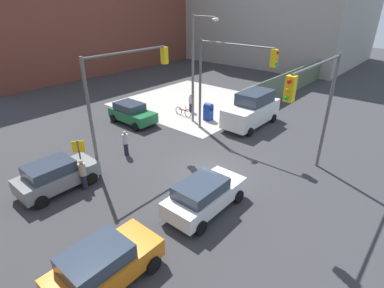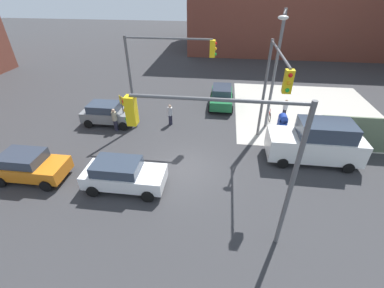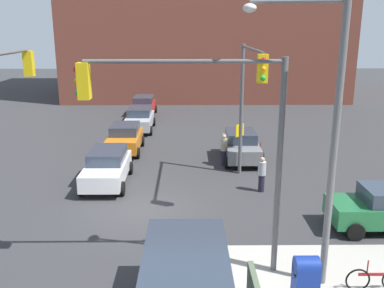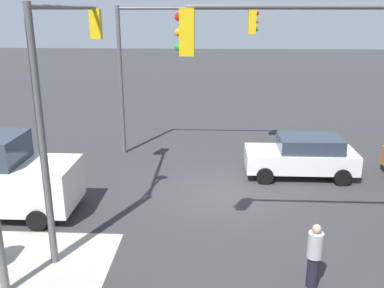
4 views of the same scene
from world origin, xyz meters
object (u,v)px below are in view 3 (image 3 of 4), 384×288
(mailbox_blue, at_px, (306,279))
(bicycle_at_crosswalk, at_px, (261,154))
(coupe_red, at_px, (143,106))
(bicycle_leaning_on_fence, at_px, (376,279))
(traffic_signal_ne_corner, at_px, (202,124))
(street_lamp_corner, at_px, (322,127))
(pedestrian_waiting, at_px, (262,174))
(hatchback_gray, at_px, (241,146))
(traffic_signal_nw_corner, at_px, (249,89))
(sedan_silver, at_px, (140,119))
(hatchback_orange, at_px, (125,138))
(pedestrian_walking_north, at_px, (224,149))
(coupe_white, at_px, (107,167))

(mailbox_blue, distance_m, bicycle_at_crosswalk, 13.05)
(coupe_red, distance_m, bicycle_at_crosswalk, 14.53)
(bicycle_leaning_on_fence, bearing_deg, traffic_signal_ne_corner, -102.55)
(street_lamp_corner, xyz_separation_m, pedestrian_waiting, (-7.12, -0.24, -3.85))
(hatchback_gray, bearing_deg, coupe_red, -151.53)
(traffic_signal_nw_corner, relative_size, sedan_silver, 1.53)
(sedan_silver, xyz_separation_m, bicycle_leaning_on_fence, (19.56, 8.81, -0.50))
(street_lamp_corner, bearing_deg, mailbox_blue, -22.15)
(traffic_signal_ne_corner, distance_m, hatchback_orange, 14.16)
(coupe_red, relative_size, bicycle_at_crosswalk, 2.44)
(sedan_silver, xyz_separation_m, pedestrian_waiting, (11.96, 6.82, 0.00))
(coupe_red, relative_size, pedestrian_waiting, 2.61)
(pedestrian_waiting, xyz_separation_m, pedestrian_walking_north, (-3.80, -1.40, 0.05))
(sedan_silver, bearing_deg, coupe_white, -1.96)
(mailbox_blue, bearing_deg, bicycle_at_crosswalk, 175.60)
(hatchback_gray, height_order, hatchback_orange, same)
(street_lamp_corner, height_order, mailbox_blue, street_lamp_corner)
(coupe_red, height_order, sedan_silver, same)
(traffic_signal_ne_corner, bearing_deg, mailbox_blue, 58.22)
(traffic_signal_nw_corner, distance_m, bicycle_at_crosswalk, 6.45)
(hatchback_gray, height_order, pedestrian_walking_north, pedestrian_walking_north)
(street_lamp_corner, bearing_deg, bicycle_at_crosswalk, 177.31)
(hatchback_orange, bearing_deg, mailbox_blue, 25.19)
(hatchback_gray, bearing_deg, pedestrian_waiting, 4.48)
(street_lamp_corner, bearing_deg, coupe_white, -137.94)
(coupe_red, height_order, hatchback_orange, same)
(hatchback_orange, height_order, bicycle_at_crosswalk, hatchback_orange)
(street_lamp_corner, bearing_deg, pedestrian_walking_north, -171.46)
(traffic_signal_ne_corner, distance_m, coupe_red, 24.18)
(street_lamp_corner, xyz_separation_m, hatchback_gray, (-11.85, -0.61, -3.86))
(coupe_white, distance_m, bicycle_at_crosswalk, 8.81)
(hatchback_orange, bearing_deg, coupe_red, 179.63)
(traffic_signal_ne_corner, xyz_separation_m, bicycle_at_crosswalk, (-11.30, 3.74, -4.31))
(mailbox_blue, height_order, bicycle_at_crosswalk, mailbox_blue)
(street_lamp_corner, height_order, bicycle_leaning_on_fence, street_lamp_corner)
(traffic_signal_nw_corner, bearing_deg, traffic_signal_ne_corner, -18.40)
(coupe_white, xyz_separation_m, sedan_silver, (-10.85, 0.37, -0.00))
(bicycle_at_crosswalk, bearing_deg, traffic_signal_ne_corner, -18.33)
(bicycle_at_crosswalk, bearing_deg, hatchback_orange, -102.00)
(sedan_silver, relative_size, bicycle_leaning_on_fence, 2.42)
(traffic_signal_ne_corner, height_order, pedestrian_waiting, traffic_signal_ne_corner)
(coupe_white, bearing_deg, street_lamp_corner, 42.06)
(street_lamp_corner, distance_m, sedan_silver, 20.71)
(traffic_signal_ne_corner, height_order, bicycle_leaning_on_fence, traffic_signal_ne_corner)
(sedan_silver, bearing_deg, mailbox_blue, 18.16)
(pedestrian_walking_north, bearing_deg, hatchback_orange, 18.48)
(coupe_red, relative_size, hatchback_orange, 1.11)
(hatchback_gray, bearing_deg, traffic_signal_nw_corner, -4.20)
(traffic_signal_nw_corner, distance_m, hatchback_gray, 5.89)
(hatchback_orange, height_order, bicycle_leaning_on_fence, hatchback_orange)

